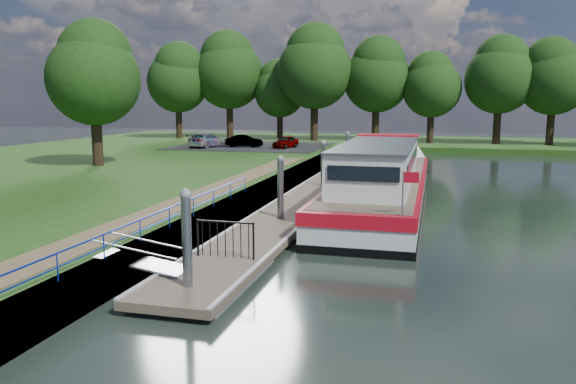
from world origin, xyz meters
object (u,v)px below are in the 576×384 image
(pontoon, at_px, (305,203))
(car_b, at_px, (244,141))
(car_c, at_px, (207,140))
(barge, at_px, (383,182))
(car_a, at_px, (286,142))

(pontoon, xyz_separation_m, car_b, (-11.20, 23.32, 1.21))
(car_b, distance_m, car_c, 3.45)
(barge, relative_size, car_a, 6.61)
(car_a, distance_m, car_b, 3.98)
(car_c, bearing_deg, car_b, -151.27)
(pontoon, height_order, car_b, car_b)
(pontoon, bearing_deg, car_b, 115.66)
(barge, xyz_separation_m, car_b, (-14.80, 21.26, 0.31))
(pontoon, bearing_deg, car_c, 123.05)
(car_c, bearing_deg, car_a, -159.87)
(car_a, bearing_deg, car_b, -164.36)
(car_a, xyz_separation_m, car_b, (-3.98, -0.10, 0.01))
(barge, height_order, car_c, barge)
(car_c, bearing_deg, pontoon, 134.34)
(barge, relative_size, car_c, 4.77)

